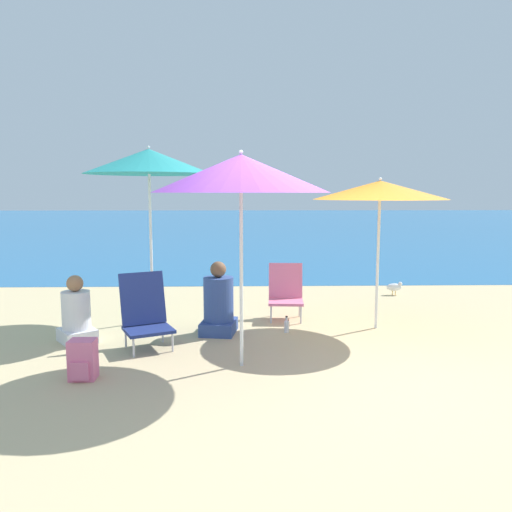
{
  "coord_description": "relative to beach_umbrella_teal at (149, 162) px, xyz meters",
  "views": [
    {
      "loc": [
        -0.67,
        -4.74,
        1.77
      ],
      "look_at": [
        -0.52,
        1.27,
        1.0
      ],
      "focal_mm": 35.0,
      "sensor_mm": 36.0,
      "label": 1
    }
  ],
  "objects": [
    {
      "name": "beach_chair_pink",
      "position": [
        1.85,
        0.14,
        -1.78
      ],
      "size": [
        0.51,
        0.55,
        0.76
      ],
      "rotation": [
        0.0,
        0.0,
        -0.06
      ],
      "color": "silver",
      "rests_on": "ground"
    },
    {
      "name": "seagull",
      "position": [
        3.87,
        1.69,
        -2.03
      ],
      "size": [
        0.27,
        0.11,
        0.23
      ],
      "color": "gold",
      "rests_on": "ground"
    },
    {
      "name": "ground_plane",
      "position": [
        1.93,
        -2.01,
        -2.17
      ],
      "size": [
        60.0,
        60.0,
        0.0
      ],
      "primitive_type": "plane",
      "color": "#C6B284"
    },
    {
      "name": "person_seated_near",
      "position": [
        -0.73,
        -0.95,
        -1.85
      ],
      "size": [
        0.55,
        0.56,
        0.8
      ],
      "rotation": [
        0.0,
        0.0,
        0.65
      ],
      "color": "silver",
      "rests_on": "ground"
    },
    {
      "name": "beach_umbrella_orange",
      "position": [
        2.99,
        -0.43,
        -0.38
      ],
      "size": [
        1.7,
        1.7,
        1.96
      ],
      "color": "white",
      "rests_on": "ground"
    },
    {
      "name": "beach_umbrella_teal",
      "position": [
        0.0,
        0.0,
        0.0
      ],
      "size": [
        1.71,
        1.71,
        2.38
      ],
      "color": "white",
      "rests_on": "ground"
    },
    {
      "name": "person_seated_far",
      "position": [
        0.94,
        -0.61,
        -1.81
      ],
      "size": [
        0.48,
        0.55,
        0.92
      ],
      "rotation": [
        0.0,
        0.0,
        -0.15
      ],
      "color": "#334C8C",
      "rests_on": "ground"
    },
    {
      "name": "water_bottle",
      "position": [
        1.8,
        -0.6,
        -2.09
      ],
      "size": [
        0.06,
        0.06,
        0.21
      ],
      "color": "silver",
      "rests_on": "ground"
    },
    {
      "name": "beach_umbrella_purple",
      "position": [
        1.23,
        -1.81,
        -0.22
      ],
      "size": [
        1.75,
        1.75,
        2.18
      ],
      "color": "white",
      "rests_on": "ground"
    },
    {
      "name": "sea_water",
      "position": [
        1.93,
        22.55,
        -2.17
      ],
      "size": [
        60.0,
        40.0,
        0.01
      ],
      "color": "#23669E",
      "rests_on": "ground"
    },
    {
      "name": "backpack_pink",
      "position": [
        -0.28,
        -2.14,
        -1.98
      ],
      "size": [
        0.24,
        0.22,
        0.38
      ],
      "color": "pink",
      "rests_on": "ground"
    },
    {
      "name": "beach_chair_navy",
      "position": [
        0.12,
        -1.13,
        -1.77
      ],
      "size": [
        0.7,
        0.71,
        0.85
      ],
      "rotation": [
        0.0,
        0.0,
        0.44
      ],
      "color": "silver",
      "rests_on": "ground"
    }
  ]
}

